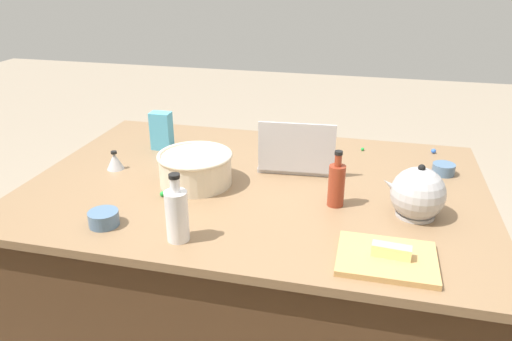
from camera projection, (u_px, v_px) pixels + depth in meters
island_counter at (256, 278)px, 2.07m from camera, size 1.73×1.19×0.90m
laptop at (298, 158)px, 2.00m from camera, size 0.33×0.25×0.22m
mixing_bowl_large at (195, 168)px, 1.86m from camera, size 0.28×0.28×0.12m
bottle_vinegar at (177, 214)px, 1.48m from camera, size 0.07×0.07×0.22m
bottle_soy at (336, 184)px, 1.69m from camera, size 0.06×0.06×0.20m
kettle at (418, 194)px, 1.62m from camera, size 0.21×0.18×0.20m
cutting_board at (387, 258)px, 1.40m from camera, size 0.28×0.22×0.02m
butter_stick_left at (391, 251)px, 1.39m from camera, size 0.11×0.05×0.04m
ramekin_small at (104, 218)px, 1.58m from camera, size 0.10×0.10×0.05m
ramekin_medium at (444, 169)px, 1.95m from camera, size 0.09×0.09×0.04m
kitchen_timer at (115, 161)px, 2.00m from camera, size 0.07×0.07×0.08m
candy_bag at (162, 131)px, 2.19m from camera, size 0.09×0.06×0.17m
candy_0 at (363, 149)px, 2.20m from camera, size 0.01×0.01×0.01m
candy_1 at (434, 151)px, 2.17m from camera, size 0.02×0.02×0.02m
candy_2 at (177, 180)px, 1.89m from camera, size 0.02×0.02×0.02m
candy_3 at (163, 194)px, 1.78m from camera, size 0.02×0.02×0.02m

